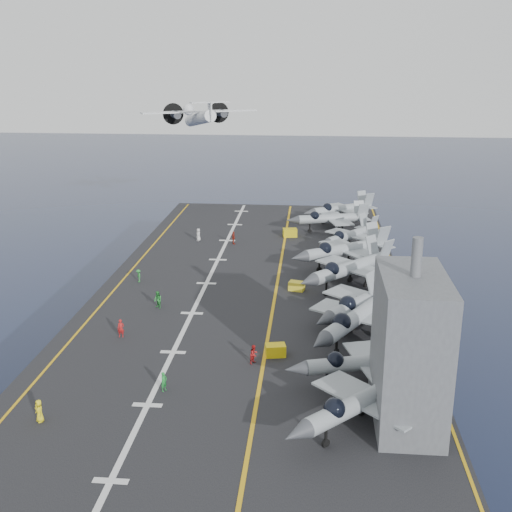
# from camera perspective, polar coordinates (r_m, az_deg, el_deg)

# --- Properties ---
(ground) EXTENTS (500.00, 500.00, 0.00)m
(ground) POSITION_cam_1_polar(r_m,az_deg,el_deg) (85.38, -0.24, -9.16)
(ground) COLOR #142135
(ground) RESTS_ON ground
(hull) EXTENTS (36.00, 90.00, 10.00)m
(hull) POSITION_cam_1_polar(r_m,az_deg,el_deg) (83.27, -0.25, -6.08)
(hull) COLOR #56595E
(hull) RESTS_ON ground
(flight_deck) EXTENTS (38.00, 92.00, 0.40)m
(flight_deck) POSITION_cam_1_polar(r_m,az_deg,el_deg) (81.34, -0.25, -2.72)
(flight_deck) COLOR black
(flight_deck) RESTS_ON hull
(foul_line) EXTENTS (0.35, 90.00, 0.02)m
(foul_line) POSITION_cam_1_polar(r_m,az_deg,el_deg) (81.06, 1.86, -2.64)
(foul_line) COLOR gold
(foul_line) RESTS_ON flight_deck
(landing_centerline) EXTENTS (0.50, 90.00, 0.02)m
(landing_centerline) POSITION_cam_1_polar(r_m,az_deg,el_deg) (82.02, -4.43, -2.44)
(landing_centerline) COLOR silver
(landing_centerline) RESTS_ON flight_deck
(deck_edge_port) EXTENTS (0.25, 90.00, 0.02)m
(deck_edge_port) POSITION_cam_1_polar(r_m,az_deg,el_deg) (84.49, -11.82, -2.17)
(deck_edge_port) COLOR gold
(deck_edge_port) RESTS_ON flight_deck
(deck_edge_stbd) EXTENTS (0.25, 90.00, 0.02)m
(deck_edge_stbd) POSITION_cam_1_polar(r_m,az_deg,el_deg) (81.73, 12.79, -2.91)
(deck_edge_stbd) COLOR gold
(deck_edge_stbd) RESTS_ON flight_deck
(island_superstructure) EXTENTS (5.00, 10.00, 15.00)m
(island_superstructure) POSITION_cam_1_polar(r_m,az_deg,el_deg) (50.90, 13.60, -6.55)
(island_superstructure) COLOR #56595E
(island_superstructure) RESTS_ON flight_deck
(fighter_jet_0) EXTENTS (16.63, 16.65, 4.90)m
(fighter_jet_0) POSITION_cam_1_polar(r_m,az_deg,el_deg) (51.17, 9.42, -12.47)
(fighter_jet_0) COLOR gray
(fighter_jet_0) RESTS_ON flight_deck
(fighter_jet_1) EXTENTS (14.87, 11.91, 4.51)m
(fighter_jet_1) POSITION_cam_1_polar(r_m,az_deg,el_deg) (57.51, 9.81, -9.19)
(fighter_jet_1) COLOR #939BA1
(fighter_jet_1) RESTS_ON flight_deck
(fighter_jet_2) EXTENTS (16.86, 18.74, 5.42)m
(fighter_jet_2) POSITION_cam_1_polar(r_m,az_deg,el_deg) (65.83, 9.04, -5.19)
(fighter_jet_2) COLOR #8B939B
(fighter_jet_2) RESTS_ON flight_deck
(fighter_jet_3) EXTENTS (17.45, 18.41, 5.33)m
(fighter_jet_3) POSITION_cam_1_polar(r_m,az_deg,el_deg) (70.20, 9.70, -3.81)
(fighter_jet_3) COLOR gray
(fighter_jet_3) RESTS_ON flight_deck
(fighter_jet_4) EXTENTS (18.17, 18.38, 5.39)m
(fighter_jet_4) POSITION_cam_1_polar(r_m,az_deg,el_deg) (80.50, 8.39, -0.95)
(fighter_jet_4) COLOR gray
(fighter_jet_4) RESTS_ON flight_deck
(fighter_jet_5) EXTENTS (18.41, 17.06, 5.32)m
(fighter_jet_5) POSITION_cam_1_polar(r_m,az_deg,el_deg) (88.29, 7.95, 0.69)
(fighter_jet_5) COLOR gray
(fighter_jet_5) RESTS_ON flight_deck
(fighter_jet_6) EXTENTS (14.64, 15.29, 4.44)m
(fighter_jet_6) POSITION_cam_1_polar(r_m,az_deg,el_deg) (96.98, 8.40, 1.91)
(fighter_jet_6) COLOR #9DA7AE
(fighter_jet_6) RESTS_ON flight_deck
(fighter_jet_7) EXTENTS (15.57, 12.42, 4.73)m
(fighter_jet_7) POSITION_cam_1_polar(r_m,az_deg,el_deg) (106.26, 6.79, 3.42)
(fighter_jet_7) COLOR #A0A7B1
(fighter_jet_7) RESTS_ON flight_deck
(fighter_jet_8) EXTENTS (16.49, 15.03, 4.77)m
(fighter_jet_8) POSITION_cam_1_polar(r_m,az_deg,el_deg) (113.13, 7.65, 4.25)
(fighter_jet_8) COLOR #959DA4
(fighter_jet_8) RESTS_ON flight_deck
(tow_cart_a) EXTENTS (2.12, 1.59, 1.15)m
(tow_cart_a) POSITION_cam_1_polar(r_m,az_deg,el_deg) (62.53, 1.74, -8.37)
(tow_cart_a) COLOR yellow
(tow_cart_a) RESTS_ON flight_deck
(tow_cart_b) EXTENTS (2.11, 1.64, 1.12)m
(tow_cart_b) POSITION_cam_1_polar(r_m,az_deg,el_deg) (79.42, 3.63, -2.68)
(tow_cart_b) COLOR yellow
(tow_cart_b) RESTS_ON flight_deck
(tow_cart_c) EXTENTS (2.38, 1.75, 1.31)m
(tow_cart_c) POSITION_cam_1_polar(r_m,az_deg,el_deg) (102.98, 3.04, 2.09)
(tow_cart_c) COLOR gold
(tow_cart_c) RESTS_ON flight_deck
(crew_0) EXTENTS (1.34, 1.31, 1.88)m
(crew_0) POSITION_cam_1_polar(r_m,az_deg,el_deg) (54.78, -18.71, -12.90)
(crew_0) COLOR yellow
(crew_0) RESTS_ON flight_deck
(crew_1) EXTENTS (1.22, 0.88, 1.91)m
(crew_1) POSITION_cam_1_polar(r_m,az_deg,el_deg) (67.73, -11.93, -6.31)
(crew_1) COLOR #B21919
(crew_1) RESTS_ON flight_deck
(crew_2) EXTENTS (1.45, 1.43, 2.04)m
(crew_2) POSITION_cam_1_polar(r_m,az_deg,el_deg) (74.42, -8.71, -3.88)
(crew_2) COLOR #268C33
(crew_2) RESTS_ON flight_deck
(crew_3) EXTENTS (1.02, 1.18, 1.65)m
(crew_3) POSITION_cam_1_polar(r_m,az_deg,el_deg) (83.48, -10.40, -1.74)
(crew_3) COLOR #268C33
(crew_3) RESTS_ON flight_deck
(crew_4) EXTENTS (1.21, 1.42, 2.00)m
(crew_4) POSITION_cam_1_polar(r_m,az_deg,el_deg) (98.68, -2.01, 1.63)
(crew_4) COLOR #A32E1F
(crew_4) RESTS_ON flight_deck
(crew_5) EXTENTS (1.04, 1.34, 1.98)m
(crew_5) POSITION_cam_1_polar(r_m,az_deg,el_deg) (100.77, -5.13, 1.90)
(crew_5) COLOR silver
(crew_5) RESTS_ON flight_deck
(crew_6) EXTENTS (1.12, 1.26, 1.75)m
(crew_6) POSITION_cam_1_polar(r_m,az_deg,el_deg) (56.85, -8.19, -11.00)
(crew_6) COLOR #1A832E
(crew_6) RESTS_ON flight_deck
(crew_7) EXTENTS (1.22, 1.34, 1.85)m
(crew_7) POSITION_cam_1_polar(r_m,az_deg,el_deg) (60.93, -0.18, -8.72)
(crew_7) COLOR #B21919
(crew_7) RESTS_ON flight_deck
(transport_plane) EXTENTS (27.92, 24.50, 5.51)m
(transport_plane) POSITION_cam_1_polar(r_m,az_deg,el_deg) (130.76, -5.01, 12.08)
(transport_plane) COLOR silver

